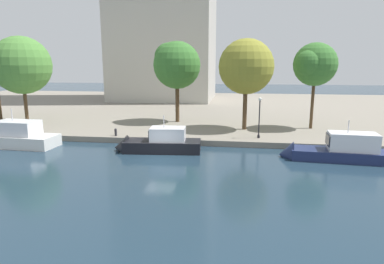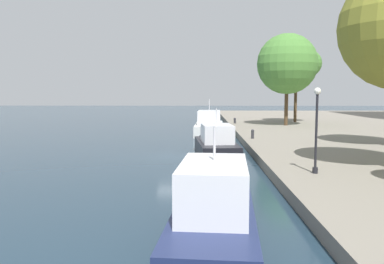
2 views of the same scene
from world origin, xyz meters
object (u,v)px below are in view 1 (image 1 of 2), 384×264
object	(u,v)px
motor_yacht_1	(157,145)
tree_3	(245,65)
tree_0	(314,64)
lamp_post	(259,116)
motor_yacht_0	(7,139)
tree_4	(175,63)
motor_yacht_2	(337,153)
mooring_bollard_0	(379,140)
tree_2	(21,64)
mooring_bollard_1	(116,132)

from	to	relation	value
motor_yacht_1	tree_3	xyz separation A→B (m)	(8.07, 9.19, 7.33)
tree_0	lamp_post	bearing A→B (deg)	-135.69
motor_yacht_0	tree_4	world-z (taller)	tree_4
motor_yacht_2	lamp_post	distance (m)	8.49
mooring_bollard_0	tree_0	bearing A→B (deg)	124.42
lamp_post	tree_2	xyz separation A→B (m)	(-29.38, 4.83, 5.13)
tree_3	mooring_bollard_1	bearing A→B (deg)	-156.69
tree_0	tree_2	world-z (taller)	tree_2
mooring_bollard_0	lamp_post	world-z (taller)	lamp_post
tree_3	tree_4	xyz separation A→B (m)	(-8.75, 3.81, 0.24)
lamp_post	tree_4	size ratio (longest dim) A/B	0.40
tree_2	tree_3	world-z (taller)	tree_2
lamp_post	tree_2	size ratio (longest dim) A/B	0.38
motor_yacht_2	tree_2	world-z (taller)	tree_2
motor_yacht_1	tree_0	world-z (taller)	tree_0
mooring_bollard_0	tree_0	world-z (taller)	tree_0
mooring_bollard_1	tree_2	xyz separation A→B (m)	(-14.41, 5.98, 7.01)
motor_yacht_0	tree_3	xyz separation A→B (m)	(23.43, 9.27, 7.20)
tree_3	motor_yacht_2	bearing A→B (deg)	-50.86
lamp_post	tree_2	bearing A→B (deg)	170.66
motor_yacht_2	mooring_bollard_0	bearing A→B (deg)	-136.49
mooring_bollard_0	motor_yacht_0	bearing A→B (deg)	-174.59
mooring_bollard_0	tree_3	distance (m)	15.62
lamp_post	motor_yacht_2	bearing A→B (deg)	-38.95
motor_yacht_0	mooring_bollard_0	world-z (taller)	motor_yacht_0
mooring_bollard_1	tree_4	distance (m)	12.81
tree_3	motor_yacht_0	bearing A→B (deg)	-158.42
motor_yacht_0	mooring_bollard_1	distance (m)	10.64
tree_0	tree_4	xyz separation A→B (m)	(-16.52, 2.39, 0.12)
mooring_bollard_1	tree_3	size ratio (longest dim) A/B	0.08
mooring_bollard_1	tree_0	world-z (taller)	tree_0
mooring_bollard_0	tree_2	size ratio (longest dim) A/B	0.08
motor_yacht_2	tree_4	world-z (taller)	tree_4
motor_yacht_1	mooring_bollard_0	world-z (taller)	motor_yacht_1
lamp_post	tree_2	world-z (taller)	tree_2
tree_2	mooring_bollard_0	bearing A→B (deg)	-8.50
motor_yacht_0	motor_yacht_1	bearing A→B (deg)	-177.28
mooring_bollard_1	tree_0	bearing A→B (deg)	18.78
lamp_post	tree_3	size ratio (longest dim) A/B	0.41
motor_yacht_2	mooring_bollard_1	size ratio (longest dim) A/B	12.11
tree_3	tree_0	bearing A→B (deg)	10.40
lamp_post	tree_0	world-z (taller)	tree_0
lamp_post	tree_4	distance (m)	14.33
motor_yacht_0	tree_0	bearing A→B (deg)	-158.65
tree_4	motor_yacht_0	bearing A→B (deg)	-138.30
mooring_bollard_0	tree_4	distance (m)	24.62
tree_3	tree_4	distance (m)	9.55
motor_yacht_2	mooring_bollard_0	size ratio (longest dim) A/B	11.61
tree_4	motor_yacht_2	bearing A→B (deg)	-39.11
motor_yacht_2	lamp_post	size ratio (longest dim) A/B	2.33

